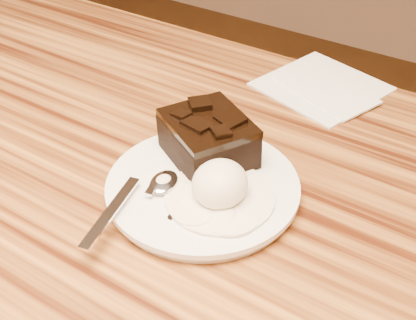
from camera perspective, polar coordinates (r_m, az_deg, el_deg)
The scene contains 9 objects.
plate at distance 0.57m, azimuth -0.54°, elevation -3.02°, with size 0.20×0.20×0.02m, color white.
brownie at distance 0.59m, azimuth -0.00°, elevation 1.97°, with size 0.09×0.08×0.04m, color black.
ice_cream_scoop at distance 0.54m, azimuth 1.24°, elevation -2.48°, with size 0.05×0.06×0.05m, color white.
melt_puddle at distance 0.55m, azimuth 1.22°, elevation -3.86°, with size 0.11×0.11×0.00m, color white.
spoon at distance 0.56m, azimuth -4.60°, elevation -2.41°, with size 0.03×0.16×0.01m, color silver, non-canonical shape.
napkin at distance 0.77m, azimuth 11.66°, elevation 7.54°, with size 0.14×0.14×0.01m, color white.
crumb_a at distance 0.56m, azimuth -3.23°, elevation -2.52°, with size 0.01×0.01×0.00m, color black.
crumb_b at distance 0.56m, azimuth -8.78°, elevation -3.31°, with size 0.01×0.01×0.00m, color black.
crumb_c at distance 0.53m, azimuth -3.84°, elevation -5.85°, with size 0.01×0.00×0.00m, color black.
Camera 1 is at (0.35, -0.29, 1.13)m, focal length 47.65 mm.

